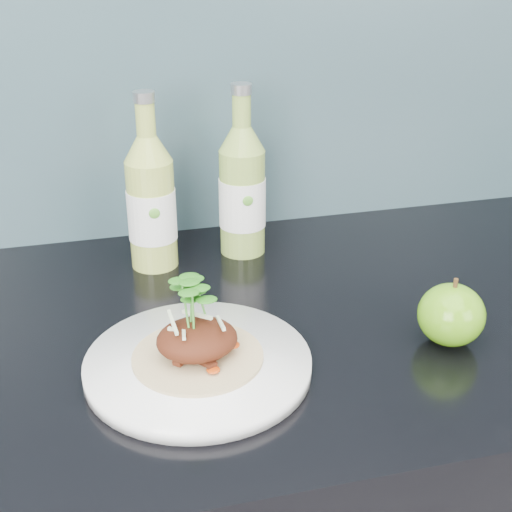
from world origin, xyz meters
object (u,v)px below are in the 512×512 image
at_px(dinner_plate, 198,364).
at_px(green_apple, 451,315).
at_px(cider_bottle_left, 151,203).
at_px(cider_bottle_right, 242,191).

height_order(dinner_plate, green_apple, green_apple).
bearing_deg(cider_bottle_left, dinner_plate, -72.24).
xyz_separation_m(cider_bottle_left, cider_bottle_right, (0.13, 0.01, 0.00)).
relative_size(green_apple, cider_bottle_right, 0.34).
relative_size(cider_bottle_left, cider_bottle_right, 1.00).
bearing_deg(cider_bottle_left, cider_bottle_right, 20.85).
height_order(cider_bottle_left, cider_bottle_right, same).
bearing_deg(green_apple, cider_bottle_left, 136.61).
height_order(green_apple, cider_bottle_right, cider_bottle_right).
relative_size(dinner_plate, cider_bottle_right, 1.03).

